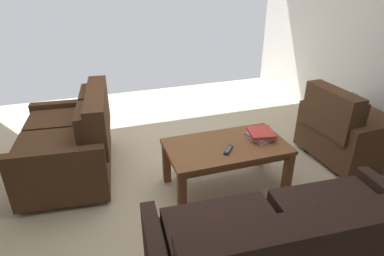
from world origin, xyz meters
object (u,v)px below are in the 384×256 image
Objects in this scene: sofa_main at (293,251)px; loveseat_near at (72,142)px; coffee_table at (226,151)px; book_stack at (261,134)px; armchair_side at (346,130)px; tv_remote at (228,150)px.

sofa_main is 1.42× the size of loveseat_near.
coffee_table is at bearing 153.29° from loveseat_near.
sofa_main is 6.47× the size of book_stack.
armchair_side is (-2.84, 0.62, -0.01)m from loveseat_near.
armchair_side is at bearing -140.13° from sofa_main.
tv_remote is at bearing 7.21° from armchair_side.
sofa_main is 2.06× the size of armchair_side.
book_stack is (-1.74, 0.68, 0.14)m from loveseat_near.
loveseat_near reaches higher than tv_remote.
book_stack is 1.90× the size of tv_remote.
loveseat_near is 1.55m from coffee_table.
loveseat_near is at bearing -30.80° from tv_remote.
tv_remote is at bearing 149.20° from loveseat_near.
loveseat_near is at bearing -26.71° from coffee_table.
armchair_side is (-1.46, -0.08, -0.04)m from coffee_table.
coffee_table is at bearing 3.02° from book_stack.
tv_remote is at bearing 18.07° from book_stack.
loveseat_near reaches higher than coffee_table.
coffee_table is (-1.38, 0.69, 0.03)m from loveseat_near.
armchair_side is at bearing -176.89° from coffee_table.
loveseat_near is 1.44× the size of armchair_side.
tv_remote is (-0.03, -1.08, 0.13)m from sofa_main.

